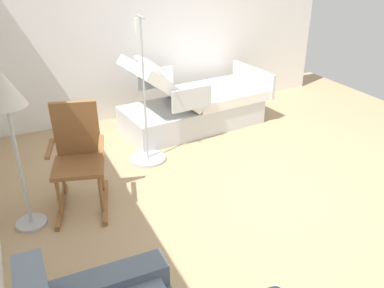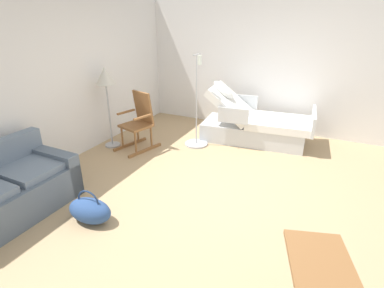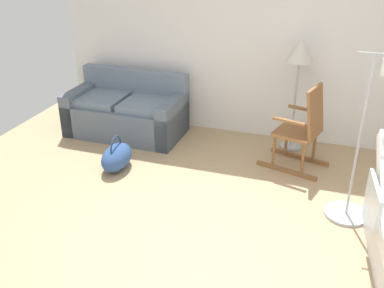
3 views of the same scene
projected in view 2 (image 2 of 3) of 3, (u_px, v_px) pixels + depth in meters
name	position (u px, v px, depth m)	size (l,w,h in m)	color
ground_plane	(212.00, 186.00, 4.44)	(6.82, 6.82, 0.00)	tan
back_wall	(67.00, 78.00, 4.95)	(5.65, 0.10, 2.70)	white
side_wall	(265.00, 65.00, 6.21)	(0.10, 5.31, 2.70)	white
hospital_bed	(254.00, 125.00, 5.91)	(1.16, 2.14, 1.17)	silver
couch	(5.00, 194.00, 3.69)	(1.61, 0.87, 0.85)	slate
rocking_chair	(139.00, 122.00, 5.53)	(0.86, 0.66, 1.05)	brown
floor_lamp	(106.00, 81.00, 5.31)	(0.34, 0.34, 1.48)	#B2B5BA
duffel_bag	(90.00, 210.00, 3.63)	(0.36, 0.58, 0.43)	#2D4C84
iv_pole	(196.00, 132.00, 5.76)	(0.44, 0.44, 1.69)	#B2B5BA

